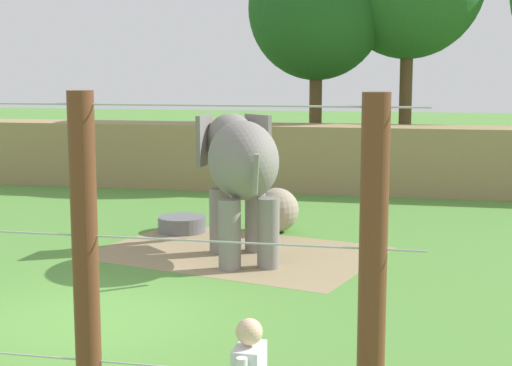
# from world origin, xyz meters

# --- Properties ---
(ground_plane) EXTENTS (120.00, 120.00, 0.00)m
(ground_plane) POSITION_xyz_m (0.00, 0.00, 0.00)
(ground_plane) COLOR #518938
(dirt_patch) EXTENTS (6.30, 5.14, 0.01)m
(dirt_patch) POSITION_xyz_m (1.15, 4.57, 0.00)
(dirt_patch) COLOR #937F5B
(dirt_patch) RESTS_ON ground
(embankment_wall) EXTENTS (36.00, 1.80, 2.01)m
(embankment_wall) POSITION_xyz_m (0.00, 13.05, 1.01)
(embankment_wall) COLOR #997F56
(embankment_wall) RESTS_ON ground
(elephant) EXTENTS (2.33, 3.52, 2.77)m
(elephant) POSITION_xyz_m (1.30, 4.24, 1.84)
(elephant) COLOR gray
(elephant) RESTS_ON ground
(enrichment_ball) EXTENTS (1.01, 1.01, 1.01)m
(enrichment_ball) POSITION_xyz_m (1.57, 6.72, 0.51)
(enrichment_ball) COLOR gray
(enrichment_ball) RESTS_ON ground
(water_tub) EXTENTS (1.10, 1.10, 0.35)m
(water_tub) POSITION_xyz_m (-0.55, 6.29, 0.18)
(water_tub) COLOR slate
(water_tub) RESTS_ON ground
(tree_behind_wall) EXTENTS (4.69, 4.69, 8.25)m
(tree_behind_wall) POSITION_xyz_m (1.16, 16.45, 5.76)
(tree_behind_wall) COLOR brown
(tree_behind_wall) RESTS_ON ground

